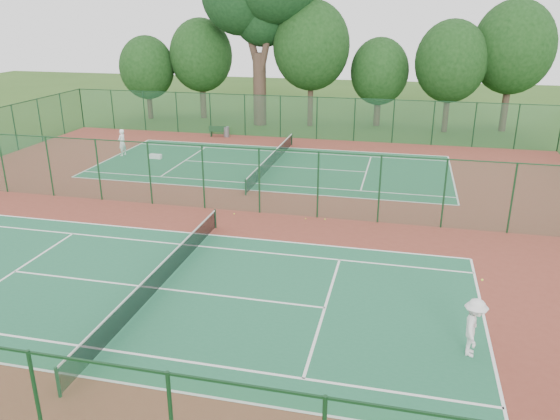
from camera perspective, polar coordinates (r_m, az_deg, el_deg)
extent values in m
plane|color=#2C4F18|center=(29.26, -5.04, -0.04)|extent=(120.00, 120.00, 0.00)
cube|color=brown|center=(29.26, -5.04, -0.03)|extent=(40.00, 36.00, 0.01)
cube|color=#1E6140|center=(21.63, -12.46, -8.02)|extent=(23.77, 10.97, 0.01)
cube|color=#1D5D39|center=(37.50, -0.80, 4.60)|extent=(23.77, 10.97, 0.01)
cube|color=#1B5234|center=(45.68, 1.94, 9.65)|extent=(40.00, 0.02, 3.50)
cube|color=#12321B|center=(45.40, 1.97, 11.77)|extent=(40.00, 0.05, 0.05)
cube|color=#1A4F32|center=(28.71, -5.15, 3.24)|extent=(40.00, 0.02, 3.50)
cube|color=#163E20|center=(28.26, -5.26, 6.56)|extent=(40.00, 0.05, 0.05)
cylinder|color=#133620|center=(16.77, -22.19, -16.34)|extent=(0.10, 0.10, 0.97)
cylinder|color=#133620|center=(26.80, -6.78, -0.92)|extent=(0.10, 0.10, 0.97)
cube|color=black|center=(21.42, -12.55, -6.91)|extent=(0.02, 12.80, 0.85)
cube|color=silver|center=(21.23, -12.64, -5.86)|extent=(0.04, 12.80, 0.06)
cylinder|color=#13341D|center=(31.45, -3.61, 2.39)|extent=(0.10, 0.10, 0.97)
cylinder|color=#13341D|center=(43.44, 1.24, 7.40)|extent=(0.10, 0.10, 0.97)
cube|color=black|center=(37.38, -0.81, 5.30)|extent=(0.02, 12.80, 0.85)
cube|color=white|center=(37.27, -0.81, 5.94)|extent=(0.04, 12.80, 0.06)
imported|color=silver|center=(17.98, 19.59, -11.50)|extent=(0.85, 1.30, 1.90)
imported|color=white|center=(41.70, -16.18, 6.79)|extent=(0.57, 0.78, 1.95)
cylinder|color=slate|center=(46.60, -5.62, 8.13)|extent=(0.63, 0.63, 0.86)
cube|color=black|center=(47.01, -7.19, 7.92)|extent=(0.12, 0.41, 0.45)
cube|color=black|center=(46.73, -5.75, 7.90)|extent=(0.12, 0.41, 0.45)
cube|color=black|center=(46.82, -6.49, 8.20)|extent=(1.53, 0.57, 0.05)
cube|color=black|center=(46.58, -6.56, 8.43)|extent=(1.50, 0.21, 0.45)
cube|color=white|center=(40.44, -12.87, 5.48)|extent=(0.87, 0.34, 0.32)
sphere|color=#C1E034|center=(27.89, 4.72, -0.96)|extent=(0.07, 0.07, 0.07)
sphere|color=yellow|center=(27.92, 2.69, -0.90)|extent=(0.06, 0.06, 0.06)
sphere|color=#E8F338|center=(28.64, -4.81, -0.39)|extent=(0.07, 0.07, 0.07)
cylinder|color=#3B2920|center=(51.25, -2.14, 12.48)|extent=(1.19, 1.19, 6.49)
cylinder|color=#3B2920|center=(51.41, -3.21, 17.93)|extent=(2.20, 0.65, 6.45)
cylinder|color=#3B2920|center=(50.37, -1.16, 18.28)|extent=(2.05, 0.61, 7.00)
sphere|color=black|center=(51.58, -1.72, 19.76)|extent=(5.62, 5.62, 5.62)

